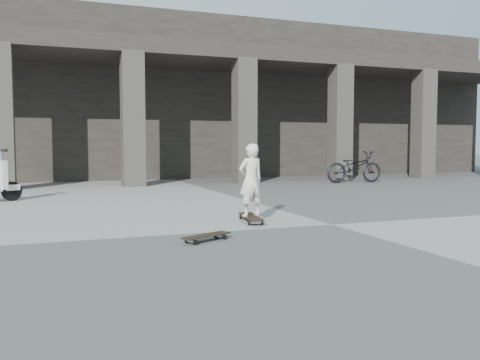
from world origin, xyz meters
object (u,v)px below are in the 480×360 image
object	(u,v)px
skateboard_spare	(206,236)
longboard	(251,217)
child	(251,180)
bicycle	(354,167)

from	to	relation	value
skateboard_spare	longboard	bearing A→B (deg)	22.62
child	bicycle	size ratio (longest dim) A/B	0.60
longboard	bicycle	distance (m)	9.11
longboard	skateboard_spare	bearing A→B (deg)	148.06
child	skateboard_spare	bearing A→B (deg)	39.40
skateboard_spare	bicycle	xyz separation A→B (m)	(7.41, 7.93, 0.45)
child	longboard	bearing A→B (deg)	143.83
longboard	child	world-z (taller)	child
child	bicycle	distance (m)	9.11
skateboard_spare	child	size ratio (longest dim) A/B	0.63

